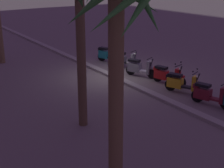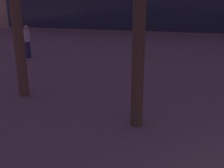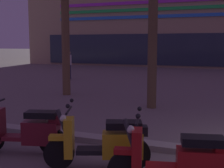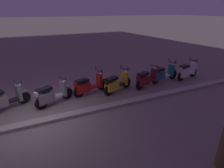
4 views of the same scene
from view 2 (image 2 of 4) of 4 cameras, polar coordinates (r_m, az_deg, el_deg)
The scene contains 1 object.
pedestrian_strolling_near_curb at distance 15.11m, azimuth -17.01°, elevation 8.47°, with size 0.34×0.34×1.69m.
Camera 2 is at (-3.32, -2.34, 3.23)m, focal length 44.54 mm.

